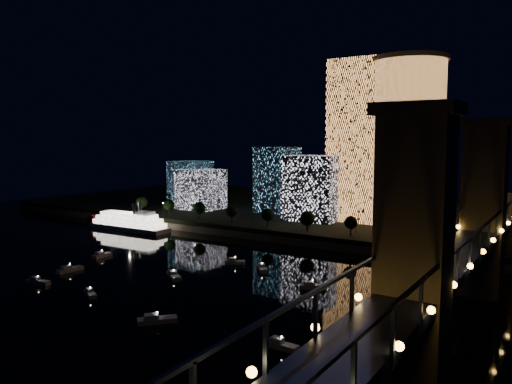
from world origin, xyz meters
TOP-DOWN VIEW (x-y plane):
  - ground at (0.00, 0.00)m, footprint 520.00×520.00m
  - far_bank at (0.00, 160.00)m, footprint 420.00×160.00m
  - seawall at (0.00, 82.00)m, footprint 420.00×6.00m
  - tower_cylindrical at (20.56, 127.24)m, footprint 34.00×34.00m
  - tower_rectangular at (-3.84, 129.74)m, footprint 24.20×24.20m
  - midrise_blocks at (-60.90, 123.23)m, footprint 106.82×37.66m
  - truss_bridge at (65.00, 3.72)m, footprint 13.00×266.00m
  - riverboat at (-99.44, 66.94)m, footprint 48.46×11.69m
  - motorboats at (-4.05, 10.63)m, footprint 123.25×65.10m
  - esplanade_trees at (-28.62, 88.00)m, footprint 166.31×6.59m
  - street_lamps at (-34.00, 94.00)m, footprint 132.70×0.70m

SIDE VIEW (x-z plane):
  - ground at x=0.00m, z-range 0.00..0.00m
  - motorboats at x=-4.05m, z-range -0.58..2.20m
  - seawall at x=0.00m, z-range 0.00..3.00m
  - far_bank at x=0.00m, z-range 0.00..5.00m
  - riverboat at x=-99.44m, z-range -3.53..10.97m
  - street_lamps at x=-34.00m, z-range 6.20..11.85m
  - esplanade_trees at x=-28.62m, z-range 6.07..14.87m
  - truss_bridge at x=65.00m, z-range -8.75..41.25m
  - midrise_blocks at x=-60.90m, z-range 2.26..37.50m
  - tower_cylindrical at x=20.56m, z-range 5.13..81.28m
  - tower_rectangular at x=-3.84m, z-range 5.00..82.00m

